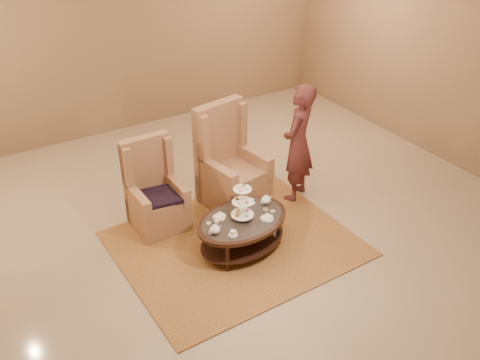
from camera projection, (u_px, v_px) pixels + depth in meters
ground at (238, 246)px, 6.71m from camera, size 8.00×8.00×0.00m
ceiling at (238, 246)px, 6.71m from camera, size 8.00×8.00×0.02m
wall_back at (112, 31)px, 8.73m from camera, size 8.00×0.04×3.50m
wall_right at (479, 57)px, 7.59m from camera, size 0.04×8.00×3.50m
rug at (235, 244)px, 6.74m from camera, size 2.87×2.41×0.02m
tea_table at (242, 224)px, 6.49m from camera, size 1.33×1.02×1.01m
armchair_left at (155, 197)px, 6.92m from camera, size 0.66×0.68×1.20m
armchair_right at (229, 171)px, 7.37m from camera, size 0.89×0.91×1.42m
person at (298, 143)px, 7.27m from camera, size 0.74×0.68×1.70m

